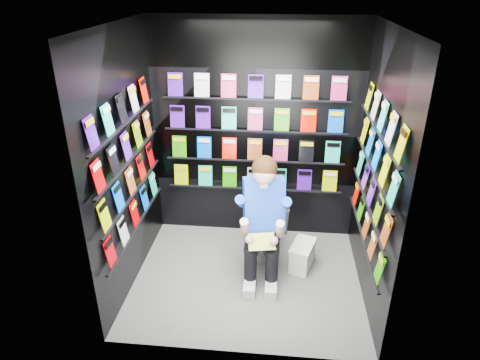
# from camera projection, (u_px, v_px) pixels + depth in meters

# --- Properties ---
(floor) EXTENTS (2.40, 2.40, 0.00)m
(floor) POSITION_uv_depth(u_px,v_px,m) (247.00, 279.00, 4.62)
(floor) COLOR #5F5F5D
(floor) RESTS_ON ground
(ceiling) EXTENTS (2.40, 2.40, 0.00)m
(ceiling) POSITION_uv_depth(u_px,v_px,m) (249.00, 24.00, 3.49)
(ceiling) COLOR white
(ceiling) RESTS_ON floor
(wall_back) EXTENTS (2.40, 0.04, 2.60)m
(wall_back) POSITION_uv_depth(u_px,v_px,m) (255.00, 134.00, 4.95)
(wall_back) COLOR black
(wall_back) RESTS_ON floor
(wall_front) EXTENTS (2.40, 0.04, 2.60)m
(wall_front) POSITION_uv_depth(u_px,v_px,m) (237.00, 225.00, 3.16)
(wall_front) COLOR black
(wall_front) RESTS_ON floor
(wall_left) EXTENTS (0.04, 2.00, 2.60)m
(wall_left) POSITION_uv_depth(u_px,v_px,m) (126.00, 164.00, 4.16)
(wall_left) COLOR black
(wall_left) RESTS_ON floor
(wall_right) EXTENTS (0.04, 2.00, 2.60)m
(wall_right) POSITION_uv_depth(u_px,v_px,m) (377.00, 174.00, 3.95)
(wall_right) COLOR black
(wall_right) RESTS_ON floor
(comics_back) EXTENTS (2.10, 0.06, 1.37)m
(comics_back) POSITION_uv_depth(u_px,v_px,m) (255.00, 134.00, 4.92)
(comics_back) COLOR #BD0006
(comics_back) RESTS_ON wall_back
(comics_left) EXTENTS (0.06, 1.70, 1.37)m
(comics_left) POSITION_uv_depth(u_px,v_px,m) (128.00, 164.00, 4.16)
(comics_left) COLOR #BD0006
(comics_left) RESTS_ON wall_left
(comics_right) EXTENTS (0.06, 1.70, 1.37)m
(comics_right) POSITION_uv_depth(u_px,v_px,m) (374.00, 174.00, 3.95)
(comics_right) COLOR #BD0006
(comics_right) RESTS_ON wall_right
(toilet) EXTENTS (0.55, 0.82, 0.73)m
(toilet) POSITION_uv_depth(u_px,v_px,m) (265.00, 222.00, 4.98)
(toilet) COLOR white
(toilet) RESTS_ON floor
(longbox) EXTENTS (0.30, 0.41, 0.27)m
(longbox) POSITION_uv_depth(u_px,v_px,m) (302.00, 257.00, 4.75)
(longbox) COLOR silver
(longbox) RESTS_ON floor
(longbox_lid) EXTENTS (0.33, 0.43, 0.03)m
(longbox_lid) POSITION_uv_depth(u_px,v_px,m) (303.00, 245.00, 4.68)
(longbox_lid) COLOR silver
(longbox_lid) RESTS_ON longbox
(reader) EXTENTS (0.72, 0.93, 1.54)m
(reader) POSITION_uv_depth(u_px,v_px,m) (264.00, 205.00, 4.45)
(reader) COLOR blue
(reader) RESTS_ON toilet
(held_comic) EXTENTS (0.29, 0.20, 0.11)m
(held_comic) POSITION_uv_depth(u_px,v_px,m) (262.00, 242.00, 4.23)
(held_comic) COLOR green
(held_comic) RESTS_ON reader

